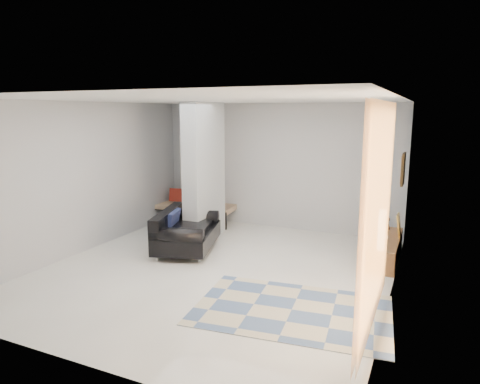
% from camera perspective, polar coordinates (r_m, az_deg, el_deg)
% --- Properties ---
extents(floor, '(6.00, 6.00, 0.00)m').
position_cam_1_polar(floor, '(7.29, -3.15, -10.34)').
color(floor, beige).
rests_on(floor, ground).
extents(ceiling, '(6.00, 6.00, 0.00)m').
position_cam_1_polar(ceiling, '(6.81, -3.40, 12.23)').
color(ceiling, white).
rests_on(ceiling, wall_back).
extents(wall_back, '(6.00, 0.00, 6.00)m').
position_cam_1_polar(wall_back, '(9.64, 5.02, 3.41)').
color(wall_back, '#B0B1B4').
rests_on(wall_back, ground).
extents(wall_front, '(6.00, 0.00, 6.00)m').
position_cam_1_polar(wall_front, '(4.55, -21.14, -5.55)').
color(wall_front, '#B0B1B4').
rests_on(wall_front, ground).
extents(wall_left, '(0.00, 6.00, 6.00)m').
position_cam_1_polar(wall_left, '(8.53, -19.88, 1.86)').
color(wall_left, '#B0B1B4').
rests_on(wall_left, ground).
extents(wall_right, '(0.00, 6.00, 6.00)m').
position_cam_1_polar(wall_right, '(6.16, 20.03, -1.33)').
color(wall_right, '#B0B1B4').
rests_on(wall_right, ground).
extents(partition_column, '(0.35, 1.20, 2.80)m').
position_cam_1_polar(partition_column, '(8.82, -4.80, 2.74)').
color(partition_column, '#A6ABAD').
rests_on(partition_column, floor).
extents(hallway_door, '(0.85, 0.06, 2.04)m').
position_cam_1_polar(hallway_door, '(10.54, -5.92, 1.93)').
color(hallway_door, white).
rests_on(hallway_door, floor).
extents(curtain, '(0.00, 2.55, 2.55)m').
position_cam_1_polar(curtain, '(5.04, 18.10, -3.21)').
color(curtain, '#FFA343').
rests_on(curtain, wall_right).
extents(wall_art, '(0.04, 0.45, 0.55)m').
position_cam_1_polar(wall_art, '(7.80, 20.94, 2.88)').
color(wall_art, '#3D2710').
rests_on(wall_art, wall_right).
extents(media_console, '(0.45, 1.69, 0.80)m').
position_cam_1_polar(media_console, '(8.12, 18.84, -7.16)').
color(media_console, brown).
rests_on(media_console, floor).
extents(loveseat, '(1.39, 1.86, 0.76)m').
position_cam_1_polar(loveseat, '(8.27, -7.45, -5.28)').
color(loveseat, silver).
rests_on(loveseat, floor).
extents(daybed, '(1.93, 0.95, 0.77)m').
position_cam_1_polar(daybed, '(10.28, -5.98, -1.74)').
color(daybed, black).
rests_on(daybed, floor).
extents(area_rug, '(2.72, 1.97, 0.01)m').
position_cam_1_polar(area_rug, '(5.96, 6.91, -15.34)').
color(area_rug, '#BFB492').
rests_on(area_rug, floor).
extents(cylinder_lamp, '(0.12, 0.12, 0.66)m').
position_cam_1_polar(cylinder_lamp, '(7.31, 18.38, -4.82)').
color(cylinder_lamp, white).
rests_on(cylinder_lamp, media_console).
extents(bronze_figurine, '(0.12, 0.12, 0.23)m').
position_cam_1_polar(bronze_figurine, '(8.65, 19.06, -3.96)').
color(bronze_figurine, '#311C15').
rests_on(bronze_figurine, media_console).
extents(vase, '(0.22, 0.22, 0.21)m').
position_cam_1_polar(vase, '(7.82, 18.43, -5.52)').
color(vase, white).
rests_on(vase, media_console).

